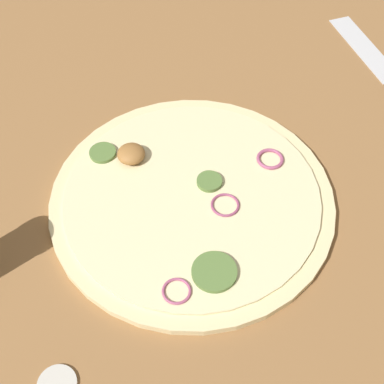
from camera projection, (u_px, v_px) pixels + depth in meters
name	position (u px, v px, depth m)	size (l,w,h in m)	color
ground_plane	(192.00, 202.00, 0.68)	(3.00, 3.00, 0.00)	olive
pizza	(191.00, 198.00, 0.67)	(0.36, 0.36, 0.03)	beige
loose_cap	(57.00, 384.00, 0.53)	(0.04, 0.04, 0.01)	beige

